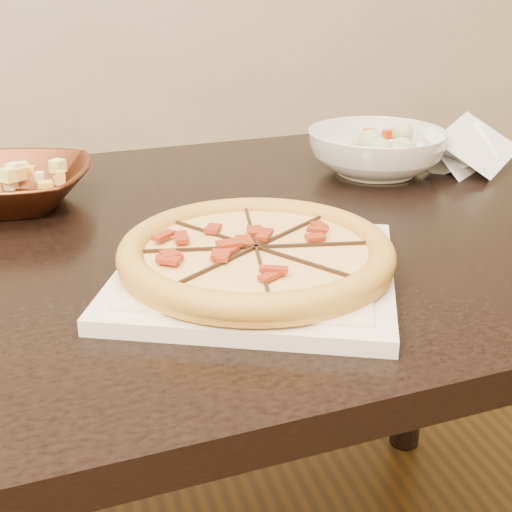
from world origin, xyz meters
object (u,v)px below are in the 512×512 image
object	(u,v)px
plate	(256,272)
pizza	(256,253)
dining_table	(169,301)
bronze_bowl	(9,187)
salad_bowl	(376,152)

from	to	relation	value
plate	pizza	world-z (taller)	pizza
dining_table	plate	bearing A→B (deg)	-67.26
dining_table	bronze_bowl	bearing A→B (deg)	138.90
dining_table	salad_bowl	world-z (taller)	salad_bowl
dining_table	pizza	world-z (taller)	pizza
plate	bronze_bowl	xyz separation A→B (m)	(-0.27, 0.35, 0.02)
dining_table	salad_bowl	size ratio (longest dim) A/B	6.23
pizza	bronze_bowl	bearing A→B (deg)	127.89
salad_bowl	dining_table	bearing A→B (deg)	-155.78
pizza	salad_bowl	world-z (taller)	salad_bowl
dining_table	salad_bowl	distance (m)	0.45
bronze_bowl	salad_bowl	size ratio (longest dim) A/B	1.02
dining_table	plate	world-z (taller)	plate
dining_table	pizza	bearing A→B (deg)	-67.27
bronze_bowl	plate	bearing A→B (deg)	-52.11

